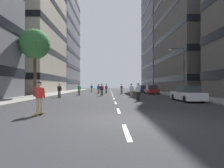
{
  "coord_description": "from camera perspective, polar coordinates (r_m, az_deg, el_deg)",
  "views": [
    {
      "loc": [
        -0.58,
        -8.04,
        1.56
      ],
      "look_at": [
        0.0,
        25.88,
        1.78
      ],
      "focal_mm": 29.12,
      "sensor_mm": 36.0,
      "label": 1
    }
  ],
  "objects": [
    {
      "name": "ground_plane",
      "position": [
        32.13,
        0.06,
        -3.15
      ],
      "size": [
        144.29,
        144.29,
        0.0
      ],
      "primitive_type": "plane",
      "color": "#28282B"
    },
    {
      "name": "sidewalk_left",
      "position": [
        36.35,
        -15.93,
        -2.71
      ],
      "size": [
        3.47,
        66.13,
        0.14
      ],
      "primitive_type": "cube",
      "color": "gray",
      "rests_on": "ground_plane"
    },
    {
      "name": "sidewalk_right",
      "position": [
        36.67,
        15.72,
        -2.69
      ],
      "size": [
        3.47,
        66.13,
        0.14
      ],
      "primitive_type": "cube",
      "color": "gray",
      "rests_on": "ground_plane"
    },
    {
      "name": "lane_markings",
      "position": [
        33.58,
        0.01,
        -3.03
      ],
      "size": [
        0.16,
        57.2,
        0.01
      ],
      "color": "silver",
      "rests_on": "ground_plane"
    },
    {
      "name": "building_left_mid",
      "position": [
        44.22,
        -26.59,
        14.36
      ],
      "size": [
        14.96,
        18.45,
        25.36
      ],
      "color": "#B2A893",
      "rests_on": "ground_plane"
    },
    {
      "name": "building_left_far",
      "position": [
        63.56,
        -18.36,
        12.68
      ],
      "size": [
        14.96,
        21.65,
        31.62
      ],
      "color": "slate",
      "rests_on": "ground_plane"
    },
    {
      "name": "building_right_mid",
      "position": [
        46.61,
        25.99,
        21.41
      ],
      "size": [
        14.96,
        20.85,
        37.48
      ],
      "color": "#4C4744",
      "rests_on": "ground_plane"
    },
    {
      "name": "building_right_far",
      "position": [
        64.15,
        17.41,
        13.5
      ],
      "size": [
        14.96,
        18.32,
        33.67
      ],
      "color": "slate",
      "rests_on": "ground_plane"
    },
    {
      "name": "parked_car_near",
      "position": [
        33.13,
        12.27,
        -1.85
      ],
      "size": [
        1.82,
        4.4,
        1.52
      ],
      "color": "maroon",
      "rests_on": "ground_plane"
    },
    {
      "name": "parked_car_mid",
      "position": [
        42.41,
        9.34,
        -1.53
      ],
      "size": [
        1.82,
        4.4,
        1.52
      ],
      "color": "navy",
      "rests_on": "ground_plane"
    },
    {
      "name": "parked_car_far",
      "position": [
        19.02,
        22.58,
        -2.93
      ],
      "size": [
        1.82,
        4.4,
        1.52
      ],
      "color": "silver",
      "rests_on": "ground_plane"
    },
    {
      "name": "street_tree_near",
      "position": [
        25.44,
        -23.04,
        11.37
      ],
      "size": [
        3.74,
        3.74,
        8.51
      ],
      "color": "#4C3823",
      "rests_on": "sidewalk_left"
    },
    {
      "name": "streetlamp_right",
      "position": [
        26.49,
        20.86,
        5.24
      ],
      "size": [
        2.13,
        0.3,
        6.5
      ],
      "color": "#3F3F44",
      "rests_on": "sidewalk_right"
    },
    {
      "name": "skater_0",
      "position": [
        32.06,
        -4.29,
        -1.4
      ],
      "size": [
        0.55,
        0.92,
        1.78
      ],
      "color": "brown",
      "rests_on": "ground_plane"
    },
    {
      "name": "skater_1",
      "position": [
        39.08,
        -4.16,
        -1.17
      ],
      "size": [
        0.57,
        0.92,
        1.78
      ],
      "color": "brown",
      "rests_on": "ground_plane"
    },
    {
      "name": "skater_2",
      "position": [
        23.65,
        -16.23,
        -1.67
      ],
      "size": [
        0.55,
        0.91,
        1.78
      ],
      "color": "brown",
      "rests_on": "ground_plane"
    },
    {
      "name": "skater_3",
      "position": [
        24.38,
        6.1,
        -1.72
      ],
      "size": [
        0.56,
        0.92,
        1.78
      ],
      "color": "brown",
      "rests_on": "ground_plane"
    },
    {
      "name": "skater_4",
      "position": [
        18.13,
        8.19,
        -2.18
      ],
      "size": [
        0.56,
        0.92,
        1.78
      ],
      "color": "brown",
      "rests_on": "ground_plane"
    },
    {
      "name": "skater_5",
      "position": [
        10.21,
        -21.83,
        -3.56
      ],
      "size": [
        0.55,
        0.91,
        1.78
      ],
      "color": "brown",
      "rests_on": "ground_plane"
    },
    {
      "name": "skater_6",
      "position": [
        26.35,
        -3.23,
        -1.55
      ],
      "size": [
        0.56,
        0.92,
        1.78
      ],
      "color": "brown",
      "rests_on": "ground_plane"
    },
    {
      "name": "skater_7",
      "position": [
        41.24,
        -6.42,
        -1.17
      ],
      "size": [
        0.56,
        0.92,
        1.78
      ],
      "color": "brown",
      "rests_on": "ground_plane"
    },
    {
      "name": "skater_8",
      "position": [
        28.17,
        -10.31,
        -1.53
      ],
      "size": [
        0.57,
        0.92,
        1.78
      ],
      "color": "brown",
      "rests_on": "ground_plane"
    },
    {
      "name": "skater_9",
      "position": [
        35.17,
        -1.82,
        -1.26
      ],
      "size": [
        0.54,
        0.91,
        1.78
      ],
      "color": "brown",
      "rests_on": "ground_plane"
    },
    {
      "name": "skater_10",
      "position": [
        32.01,
        3.02,
        -1.34
      ],
      "size": [
        0.57,
        0.92,
        1.78
      ],
      "color": "brown",
      "rests_on": "ground_plane"
    }
  ]
}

